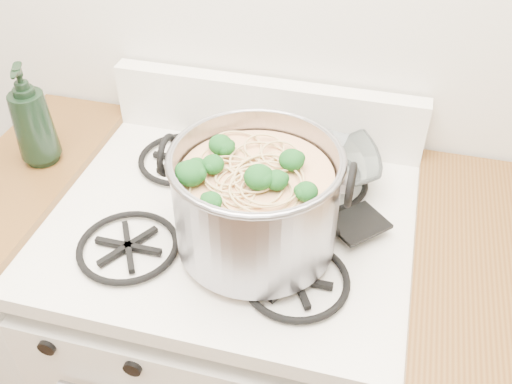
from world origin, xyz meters
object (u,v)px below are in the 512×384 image
Objects in this scene: gas_range at (236,346)px; bottle at (31,115)px; spatula at (358,221)px; glass_bowl at (321,168)px; stock_pot at (256,201)px.

bottle is at bearing 172.84° from gas_range.
glass_bowl is at bearing 168.68° from spatula.
bottle reaches higher than gas_range.
bottle is at bearing -170.24° from glass_bowl.
bottle is at bearing -139.08° from spatula.
stock_pot is 0.23m from spatula.
spatula is at bearing 26.38° from stock_pot.
gas_range is at bearing -131.72° from spatula.
stock_pot is 1.44× the size of bottle.
bottle is (-0.48, 0.06, 0.60)m from gas_range.
glass_bowl is at bearing 70.52° from stock_pot.
gas_range is 2.98× the size of spatula.
glass_bowl is at bearing 46.61° from gas_range.
spatula is 0.18m from glass_bowl.
glass_bowl is (0.09, 0.24, -0.09)m from stock_pot.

